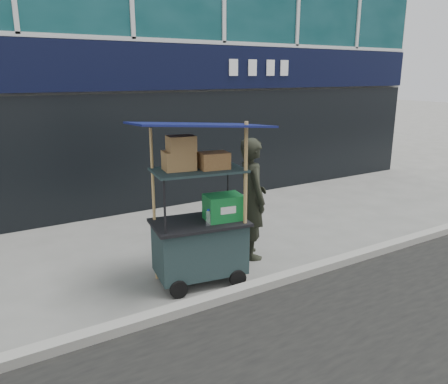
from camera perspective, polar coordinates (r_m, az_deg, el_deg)
ground at (r=6.05m, az=3.06°, el=-12.00°), size 80.00×80.00×0.00m
curb at (r=5.88m, az=4.19°, el=-12.22°), size 80.00×0.18×0.12m
vendor_cart at (r=5.85m, az=-3.07°, el=-4.56°), size 1.82×1.42×2.24m
vendor_man at (r=6.65m, az=3.68°, el=-0.86°), size 0.60×0.77×1.86m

